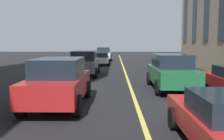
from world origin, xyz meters
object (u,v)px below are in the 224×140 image
object	(u,v)px
car_white_far	(101,59)
car_white_parked_a	(104,54)
car_red_mid	(59,81)
car_grey_parked_b	(85,63)
car_green_trailing	(171,71)

from	to	relation	value
car_white_far	car_white_parked_a	world-z (taller)	car_white_parked_a
car_white_parked_a	car_red_mid	world-z (taller)	same
car_red_mid	car_grey_parked_b	world-z (taller)	same
car_white_parked_a	car_white_far	bearing A→B (deg)	179.92
car_red_mid	car_grey_parked_b	distance (m)	9.49
car_white_far	car_white_parked_a	size ratio (longest dim) A/B	0.94
car_white_far	car_green_trailing	distance (m)	16.11
car_white_parked_a	car_red_mid	size ratio (longest dim) A/B	1.00
car_white_far	car_red_mid	world-z (taller)	car_red_mid
car_white_far	car_green_trailing	bearing A→B (deg)	-163.50
car_grey_parked_b	car_red_mid	bearing A→B (deg)	-179.21
car_green_trailing	car_grey_parked_b	bearing A→B (deg)	41.85
car_white_far	car_green_trailing	xyz separation A→B (m)	(-15.44, -4.58, 0.27)
car_white_far	car_red_mid	xyz separation A→B (m)	(-18.99, 0.61, 0.27)
car_red_mid	car_green_trailing	bearing A→B (deg)	-55.62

